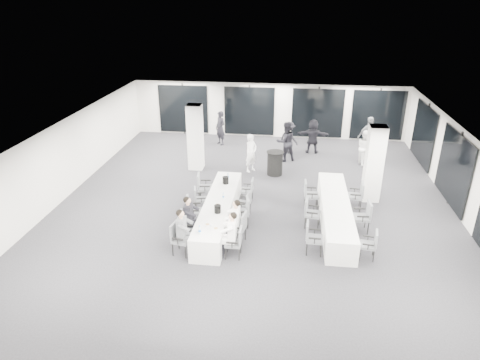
# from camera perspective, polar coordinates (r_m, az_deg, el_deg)

# --- Properties ---
(room) EXTENTS (14.04, 16.04, 2.84)m
(room) POSITION_cam_1_polar(r_m,az_deg,el_deg) (15.84, 5.49, 2.82)
(room) COLOR black
(room) RESTS_ON ground
(column_left) EXTENTS (0.60, 0.60, 2.80)m
(column_left) POSITION_cam_1_polar(r_m,az_deg,el_deg) (18.24, -5.97, 5.70)
(column_left) COLOR silver
(column_left) RESTS_ON floor
(column_right) EXTENTS (0.60, 0.60, 2.80)m
(column_right) POSITION_cam_1_polar(r_m,az_deg,el_deg) (16.01, 17.42, 2.08)
(column_right) COLOR silver
(column_right) RESTS_ON floor
(banquet_table_main) EXTENTS (0.90, 5.00, 0.75)m
(banquet_table_main) POSITION_cam_1_polar(r_m,az_deg,el_deg) (14.18, -2.84, -4.23)
(banquet_table_main) COLOR silver
(banquet_table_main) RESTS_ON floor
(banquet_table_side) EXTENTS (0.90, 5.00, 0.75)m
(banquet_table_side) POSITION_cam_1_polar(r_m,az_deg,el_deg) (14.43, 12.58, -4.28)
(banquet_table_side) COLOR silver
(banquet_table_side) RESTS_ON floor
(cocktail_table) EXTENTS (0.72, 0.72, 1.01)m
(cocktail_table) POSITION_cam_1_polar(r_m,az_deg,el_deg) (17.83, 4.68, 2.27)
(cocktail_table) COLOR black
(cocktail_table) RESTS_ON floor
(chair_main_left_near) EXTENTS (0.57, 0.61, 0.97)m
(chair_main_left_near) POSITION_cam_1_polar(r_m,az_deg,el_deg) (12.58, -8.16, -7.47)
(chair_main_left_near) COLOR #54575C
(chair_main_left_near) RESTS_ON floor
(chair_main_left_second) EXTENTS (0.53, 0.57, 0.93)m
(chair_main_left_second) POSITION_cam_1_polar(r_m,az_deg,el_deg) (13.26, -7.27, -5.76)
(chair_main_left_second) COLOR #54575C
(chair_main_left_second) RESTS_ON floor
(chair_main_left_mid) EXTENTS (0.56, 0.61, 1.00)m
(chair_main_left_mid) POSITION_cam_1_polar(r_m,az_deg,el_deg) (13.98, -6.46, -3.87)
(chair_main_left_mid) COLOR #54575C
(chair_main_left_mid) RESTS_ON floor
(chair_main_left_fourth) EXTENTS (0.52, 0.55, 0.86)m
(chair_main_left_fourth) POSITION_cam_1_polar(r_m,az_deg,el_deg) (14.91, -5.51, -2.35)
(chair_main_left_fourth) COLOR #54575C
(chair_main_left_fourth) RESTS_ON floor
(chair_main_left_far) EXTENTS (0.59, 0.63, 1.04)m
(chair_main_left_far) POSITION_cam_1_polar(r_m,az_deg,el_deg) (15.56, -4.98, -0.73)
(chair_main_left_far) COLOR #54575C
(chair_main_left_far) RESTS_ON floor
(chair_main_right_near) EXTENTS (0.47, 0.53, 0.93)m
(chair_main_right_near) POSITION_cam_1_polar(r_m,az_deg,el_deg) (12.31, -0.55, -8.10)
(chair_main_right_near) COLOR #54575C
(chair_main_right_near) RESTS_ON floor
(chair_main_right_second) EXTENTS (0.59, 0.63, 1.02)m
(chair_main_right_second) POSITION_cam_1_polar(r_m,az_deg,el_deg) (12.92, -0.08, -6.16)
(chair_main_right_second) COLOR #54575C
(chair_main_right_second) RESTS_ON floor
(chair_main_right_mid) EXTENTS (0.60, 0.63, 0.99)m
(chair_main_right_mid) POSITION_cam_1_polar(r_m,az_deg,el_deg) (13.85, 0.45, -4.04)
(chair_main_right_mid) COLOR #54575C
(chair_main_right_mid) RESTS_ON floor
(chair_main_right_fourth) EXTENTS (0.51, 0.54, 0.87)m
(chair_main_right_fourth) POSITION_cam_1_polar(r_m,az_deg,el_deg) (14.54, 0.74, -2.93)
(chair_main_right_fourth) COLOR #54575C
(chair_main_right_fourth) RESTS_ON floor
(chair_main_right_far) EXTENTS (0.45, 0.50, 0.87)m
(chair_main_right_far) POSITION_cam_1_polar(r_m,az_deg,el_deg) (15.51, 1.19, -1.13)
(chair_main_right_far) COLOR #54575C
(chair_main_right_far) RESTS_ON floor
(chair_side_left_near) EXTENTS (0.51, 0.57, 0.97)m
(chair_side_left_near) POSITION_cam_1_polar(r_m,az_deg,el_deg) (12.65, 9.54, -7.37)
(chair_side_left_near) COLOR #54575C
(chair_side_left_near) RESTS_ON floor
(chair_side_left_mid) EXTENTS (0.56, 0.60, 0.98)m
(chair_side_left_mid) POSITION_cam_1_polar(r_m,az_deg,el_deg) (13.98, 9.35, -4.13)
(chair_side_left_mid) COLOR #54575C
(chair_side_left_mid) RESTS_ON floor
(chair_side_left_far) EXTENTS (0.52, 0.58, 1.00)m
(chair_side_left_far) POSITION_cam_1_polar(r_m,az_deg,el_deg) (15.19, 9.21, -1.70)
(chair_side_left_far) COLOR #54575C
(chair_side_left_far) RESTS_ON floor
(chair_side_right_near) EXTENTS (0.50, 0.54, 0.88)m
(chair_side_right_near) POSITION_cam_1_polar(r_m,az_deg,el_deg) (12.80, 17.05, -8.04)
(chair_side_right_near) COLOR #54575C
(chair_side_right_near) RESTS_ON floor
(chair_side_right_mid) EXTENTS (0.55, 0.60, 1.02)m
(chair_side_right_mid) POSITION_cam_1_polar(r_m,az_deg,el_deg) (14.09, 16.20, -4.49)
(chair_side_right_mid) COLOR #54575C
(chair_side_right_mid) RESTS_ON floor
(chair_side_right_far) EXTENTS (0.53, 0.59, 1.00)m
(chair_side_right_far) POSITION_cam_1_polar(r_m,az_deg,el_deg) (15.46, 15.41, -1.82)
(chair_side_right_far) COLOR #54575C
(chair_side_right_far) RESTS_ON floor
(seated_guest_a) EXTENTS (0.50, 0.38, 1.44)m
(seated_guest_a) POSITION_cam_1_polar(r_m,az_deg,el_deg) (12.39, -7.51, -6.54)
(seated_guest_a) COLOR slate
(seated_guest_a) RESTS_ON floor
(seated_guest_b) EXTENTS (0.50, 0.38, 1.44)m
(seated_guest_b) POSITION_cam_1_polar(r_m,az_deg,el_deg) (13.10, -6.62, -4.71)
(seated_guest_b) COLOR black
(seated_guest_b) RESTS_ON floor
(seated_guest_c) EXTENTS (0.50, 0.38, 1.44)m
(seated_guest_c) POSITION_cam_1_polar(r_m,az_deg,el_deg) (12.18, -1.33, -6.92)
(seated_guest_c) COLOR white
(seated_guest_c) RESTS_ON floor
(seated_guest_d) EXTENTS (0.50, 0.38, 1.44)m
(seated_guest_d) POSITION_cam_1_polar(r_m,az_deg,el_deg) (12.84, -0.83, -5.17)
(seated_guest_d) COLOR white
(seated_guest_d) RESTS_ON floor
(standing_guest_a) EXTENTS (0.84, 0.87, 1.85)m
(standing_guest_a) POSITION_cam_1_polar(r_m,az_deg,el_deg) (17.99, 1.49, 3.96)
(standing_guest_a) COLOR white
(standing_guest_a) RESTS_ON floor
(standing_guest_b) EXTENTS (1.15, 0.95, 2.05)m
(standing_guest_b) POSITION_cam_1_polar(r_m,az_deg,el_deg) (19.22, 6.12, 5.46)
(standing_guest_b) COLOR black
(standing_guest_b) RESTS_ON floor
(standing_guest_c) EXTENTS (1.22, 1.12, 1.71)m
(standing_guest_c) POSITION_cam_1_polar(r_m,az_deg,el_deg) (20.27, 6.56, 5.92)
(standing_guest_c) COLOR black
(standing_guest_c) RESTS_ON floor
(standing_guest_d) EXTENTS (1.38, 0.98, 2.13)m
(standing_guest_d) POSITION_cam_1_polar(r_m,az_deg,el_deg) (20.48, 16.88, 5.84)
(standing_guest_d) COLOR slate
(standing_guest_d) RESTS_ON floor
(standing_guest_e) EXTENTS (0.70, 0.94, 1.73)m
(standing_guest_e) POSITION_cam_1_polar(r_m,az_deg,el_deg) (20.19, 17.19, 4.96)
(standing_guest_e) COLOR black
(standing_guest_e) RESTS_ON floor
(standing_guest_f) EXTENTS (1.73, 0.75, 1.85)m
(standing_guest_f) POSITION_cam_1_polar(r_m,az_deg,el_deg) (20.43, 9.70, 6.07)
(standing_guest_f) COLOR black
(standing_guest_f) RESTS_ON floor
(standing_guest_g) EXTENTS (0.89, 0.89, 1.91)m
(standing_guest_g) POSITION_cam_1_polar(r_m,az_deg,el_deg) (21.31, -2.64, 7.23)
(standing_guest_g) COLOR black
(standing_guest_g) RESTS_ON floor
(standing_guest_h) EXTENTS (0.71, 0.95, 1.75)m
(standing_guest_h) POSITION_cam_1_polar(r_m,az_deg,el_deg) (19.55, 16.33, 4.47)
(standing_guest_h) COLOR white
(standing_guest_h) RESTS_ON floor
(ice_bucket_near) EXTENTS (0.22, 0.22, 0.24)m
(ice_bucket_near) POSITION_cam_1_polar(r_m,az_deg,el_deg) (13.28, -3.01, -3.88)
(ice_bucket_near) COLOR black
(ice_bucket_near) RESTS_ON banquet_table_main
(ice_bucket_far) EXTENTS (0.22, 0.22, 0.25)m
(ice_bucket_far) POSITION_cam_1_polar(r_m,az_deg,el_deg) (15.24, -1.93, -0.03)
(ice_bucket_far) COLOR black
(ice_bucket_far) RESTS_ON banquet_table_main
(water_bottle_a) EXTENTS (0.08, 0.08, 0.24)m
(water_bottle_a) POSITION_cam_1_polar(r_m,az_deg,el_deg) (12.21, -5.40, -6.64)
(water_bottle_a) COLOR silver
(water_bottle_a) RESTS_ON banquet_table_main
(water_bottle_b) EXTENTS (0.06, 0.06, 0.20)m
(water_bottle_b) POSITION_cam_1_polar(r_m,az_deg,el_deg) (14.14, -2.24, -2.14)
(water_bottle_b) COLOR silver
(water_bottle_b) RESTS_ON banquet_table_main
(water_bottle_c) EXTENTS (0.07, 0.07, 0.21)m
(water_bottle_c) POSITION_cam_1_polar(r_m,az_deg,el_deg) (15.64, -1.61, 0.54)
(water_bottle_c) COLOR silver
(water_bottle_c) RESTS_ON banquet_table_main
(plate_a) EXTENTS (0.19, 0.19, 0.03)m
(plate_a) POSITION_cam_1_polar(r_m,az_deg,el_deg) (12.68, -4.35, -5.92)
(plate_a) COLOR white
(plate_a) RESTS_ON banquet_table_main
(plate_b) EXTENTS (0.19, 0.19, 0.03)m
(plate_b) POSITION_cam_1_polar(r_m,az_deg,el_deg) (12.46, -3.24, -6.45)
(plate_b) COLOR white
(plate_b) RESTS_ON banquet_table_main
(plate_c) EXTENTS (0.22, 0.22, 0.03)m
(plate_c) POSITION_cam_1_polar(r_m,az_deg,el_deg) (13.78, -2.99, -3.31)
(plate_c) COLOR white
(plate_c) RESTS_ON banquet_table_main
(wine_glass) EXTENTS (0.08, 0.08, 0.21)m
(wine_glass) POSITION_cam_1_polar(r_m,az_deg,el_deg) (12.31, -3.88, -6.12)
(wine_glass) COLOR silver
(wine_glass) RESTS_ON banquet_table_main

